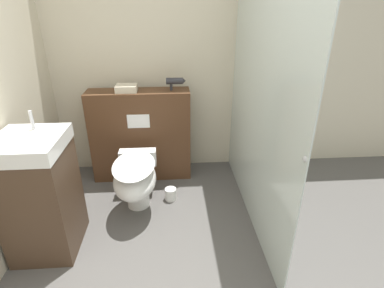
# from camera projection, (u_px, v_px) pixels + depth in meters

# --- Properties ---
(wall_back) EXTENTS (8.00, 0.06, 2.50)m
(wall_back) POSITION_uv_depth(u_px,v_px,m) (182.00, 57.00, 3.11)
(wall_back) COLOR beige
(wall_back) RESTS_ON ground_plane
(partition_panel) EXTENTS (1.03, 0.28, 0.96)m
(partition_panel) POSITION_uv_depth(u_px,v_px,m) (141.00, 135.00, 3.18)
(partition_panel) COLOR #51331E
(partition_panel) RESTS_ON ground_plane
(shower_glass) EXTENTS (0.04, 1.88, 2.14)m
(shower_glass) POSITION_uv_depth(u_px,v_px,m) (259.00, 99.00, 2.34)
(shower_glass) COLOR silver
(shower_glass) RESTS_ON ground_plane
(toilet) EXTENTS (0.37, 0.67, 0.50)m
(toilet) POSITION_uv_depth(u_px,v_px,m) (136.00, 179.00, 2.68)
(toilet) COLOR white
(toilet) RESTS_ON ground_plane
(sink_vanity) EXTENTS (0.46, 0.51, 1.08)m
(sink_vanity) POSITION_uv_depth(u_px,v_px,m) (41.00, 195.00, 2.21)
(sink_vanity) COLOR #473323
(sink_vanity) RESTS_ON ground_plane
(hair_drier) EXTENTS (0.20, 0.06, 0.13)m
(hair_drier) POSITION_uv_depth(u_px,v_px,m) (175.00, 81.00, 2.96)
(hair_drier) COLOR #2D2D33
(hair_drier) RESTS_ON partition_panel
(folded_towel) EXTENTS (0.21, 0.18, 0.07)m
(folded_towel) POSITION_uv_depth(u_px,v_px,m) (127.00, 88.00, 2.94)
(folded_towel) COLOR beige
(folded_towel) RESTS_ON partition_panel
(spare_toilet_roll) EXTENTS (0.11, 0.11, 0.12)m
(spare_toilet_roll) POSITION_uv_depth(u_px,v_px,m) (171.00, 194.00, 2.93)
(spare_toilet_roll) COLOR white
(spare_toilet_roll) RESTS_ON ground_plane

